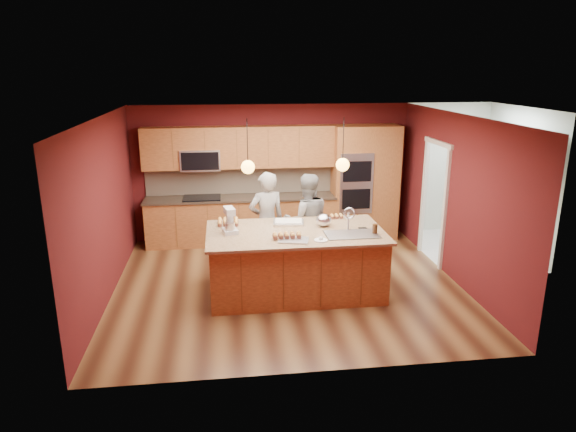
{
  "coord_description": "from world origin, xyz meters",
  "views": [
    {
      "loc": [
        -0.97,
        -7.62,
        3.41
      ],
      "look_at": [
        -0.0,
        -0.1,
        1.19
      ],
      "focal_mm": 32.0,
      "sensor_mm": 36.0,
      "label": 1
    }
  ],
  "objects": [
    {
      "name": "cupcakes_left",
      "position": [
        -0.92,
        0.23,
        1.03
      ],
      "size": [
        0.34,
        0.34,
        0.08
      ],
      "primitive_type": null,
      "color": "gold",
      "rests_on": "island"
    },
    {
      "name": "floor",
      "position": [
        0.0,
        0.0,
        0.0
      ],
      "size": [
        5.5,
        5.5,
        0.0
      ],
      "primitive_type": "plane",
      "color": "#432414",
      "rests_on": "ground"
    },
    {
      "name": "oven_column",
      "position": [
        1.85,
        2.19,
        1.15
      ],
      "size": [
        1.3,
        0.62,
        2.3
      ],
      "color": "brown",
      "rests_on": "floor"
    },
    {
      "name": "island",
      "position": [
        0.11,
        -0.27,
        0.51
      ],
      "size": [
        2.7,
        1.51,
        1.37
      ],
      "color": "brown",
      "rests_on": "floor"
    },
    {
      "name": "pendant_right",
      "position": [
        0.79,
        -0.26,
        2.0
      ],
      "size": [
        0.2,
        0.2,
        0.8
      ],
      "color": "black",
      "rests_on": "ceiling"
    },
    {
      "name": "cooling_rack",
      "position": [
        -0.0,
        -0.7,
        1.0
      ],
      "size": [
        0.49,
        0.4,
        0.02
      ],
      "primitive_type": "cube",
      "rotation": [
        0.0,
        0.0,
        -0.23
      ],
      "color": "#AEB0B5",
      "rests_on": "island"
    },
    {
      "name": "doorway_trim",
      "position": [
        2.73,
        0.8,
        1.05
      ],
      "size": [
        0.08,
        1.11,
        2.2
      ],
      "primitive_type": null,
      "color": "silver",
      "rests_on": "wall_right"
    },
    {
      "name": "sheet_cake",
      "position": [
        0.04,
        0.15,
        1.01
      ],
      "size": [
        0.53,
        0.42,
        0.05
      ],
      "rotation": [
        0.0,
        0.0,
        -0.14
      ],
      "color": "white",
      "rests_on": "island"
    },
    {
      "name": "cupcakes_right",
      "position": [
        0.86,
        0.33,
        1.03
      ],
      "size": [
        0.23,
        0.15,
        0.07
      ],
      "primitive_type": null,
      "color": "gold",
      "rests_on": "island"
    },
    {
      "name": "wall_left",
      "position": [
        -2.75,
        0.0,
        1.35
      ],
      "size": [
        0.0,
        5.0,
        5.0
      ],
      "primitive_type": "plane",
      "rotation": [
        1.57,
        0.0,
        1.57
      ],
      "color": "#511416",
      "rests_on": "ground"
    },
    {
      "name": "tumbler",
      "position": [
        1.25,
        -0.54,
        1.07
      ],
      "size": [
        0.08,
        0.08,
        0.15
      ],
      "primitive_type": "cylinder",
      "color": "#36200F",
      "rests_on": "island"
    },
    {
      "name": "ceiling",
      "position": [
        0.0,
        0.0,
        2.7
      ],
      "size": [
        5.5,
        5.5,
        0.0
      ],
      "primitive_type": "plane",
      "rotation": [
        3.14,
        0.0,
        0.0
      ],
      "color": "silver",
      "rests_on": "ground"
    },
    {
      "name": "dryer",
      "position": [
        4.22,
        1.53,
        0.55
      ],
      "size": [
        0.84,
        0.86,
        1.09
      ],
      "primitive_type": "cube",
      "rotation": [
        0.0,
        0.0,
        -0.28
      ],
      "color": "silver",
      "rests_on": "floor"
    },
    {
      "name": "cabinet_run",
      "position": [
        -0.68,
        2.25,
        0.98
      ],
      "size": [
        3.74,
        0.64,
        2.3
      ],
      "color": "brown",
      "rests_on": "floor"
    },
    {
      "name": "plate",
      "position": [
        0.39,
        -0.75,
        1.0
      ],
      "size": [
        0.19,
        0.19,
        0.01
      ],
      "primitive_type": "cylinder",
      "color": "silver",
      "rests_on": "island"
    },
    {
      "name": "washer",
      "position": [
        4.23,
        0.91,
        0.54
      ],
      "size": [
        0.85,
        0.86,
        1.07
      ],
      "primitive_type": "cube",
      "rotation": [
        0.0,
        0.0,
        0.32
      ],
      "color": "silver",
      "rests_on": "floor"
    },
    {
      "name": "wall_back",
      "position": [
        0.0,
        2.5,
        1.35
      ],
      "size": [
        5.5,
        0.0,
        5.5
      ],
      "primitive_type": "plane",
      "rotation": [
        1.57,
        0.0,
        0.0
      ],
      "color": "#511416",
      "rests_on": "ground"
    },
    {
      "name": "laundry_room",
      "position": [
        4.35,
        1.2,
        1.95
      ],
      "size": [
        2.6,
        2.7,
        2.7
      ],
      "color": "beige",
      "rests_on": "ground"
    },
    {
      "name": "person_right",
      "position": [
        0.43,
        0.74,
        0.83
      ],
      "size": [
        0.82,
        0.65,
        1.67
      ],
      "primitive_type": "imported",
      "rotation": [
        0.0,
        0.0,
        3.16
      ],
      "color": "slate",
      "rests_on": "floor"
    },
    {
      "name": "pendant_left",
      "position": [
        -0.61,
        -0.26,
        2.0
      ],
      "size": [
        0.2,
        0.2,
        0.8
      ],
      "color": "black",
      "rests_on": "ceiling"
    },
    {
      "name": "stand_mixer",
      "position": [
        -0.9,
        -0.21,
        1.16
      ],
      "size": [
        0.26,
        0.32,
        0.39
      ],
      "rotation": [
        0.0,
        0.0,
        0.2
      ],
      "color": "silver",
      "rests_on": "island"
    },
    {
      "name": "phone",
      "position": [
        1.14,
        -0.26,
        1.0
      ],
      "size": [
        0.13,
        0.07,
        0.01
      ],
      "primitive_type": "cube",
      "rotation": [
        0.0,
        0.0,
        0.04
      ],
      "color": "black",
      "rests_on": "island"
    },
    {
      "name": "cupcakes_rack",
      "position": [
        -0.09,
        -0.61,
        1.05
      ],
      "size": [
        0.44,
        0.17,
        0.08
      ],
      "primitive_type": null,
      "color": "gold",
      "rests_on": "island"
    },
    {
      "name": "wall_right",
      "position": [
        2.75,
        0.0,
        1.35
      ],
      "size": [
        0.0,
        5.0,
        5.0
      ],
      "primitive_type": "plane",
      "rotation": [
        1.57,
        0.0,
        -1.57
      ],
      "color": "#511416",
      "rests_on": "ground"
    },
    {
      "name": "wall_front",
      "position": [
        0.0,
        -2.5,
        1.35
      ],
      "size": [
        5.5,
        0.0,
        5.5
      ],
      "primitive_type": "plane",
      "rotation": [
        -1.57,
        0.0,
        0.0
      ],
      "color": "#511416",
      "rests_on": "ground"
    },
    {
      "name": "mixing_bowl",
      "position": [
        0.56,
        -0.07,
        1.09
      ],
      "size": [
        0.24,
        0.24,
        0.21
      ],
      "primitive_type": "ellipsoid",
      "color": "silver",
      "rests_on": "island"
    },
    {
      "name": "person_left",
      "position": [
        -0.26,
        0.74,
        0.86
      ],
      "size": [
        0.71,
        0.55,
        1.72
      ],
      "primitive_type": "imported",
      "rotation": [
        0.0,
        0.0,
        3.39
      ],
      "color": "black",
      "rests_on": "floor"
    }
  ]
}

